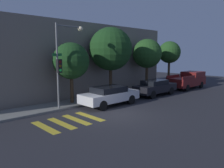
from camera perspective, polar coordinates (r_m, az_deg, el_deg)
ground_plane at (r=14.03m, az=0.72°, el=-8.03°), size 60.00×60.00×0.00m
sidewalk at (r=17.32m, az=-9.50°, el=-4.82°), size 26.00×2.37×0.14m
building_row at (r=20.88m, az=-16.82°, el=6.03°), size 26.00×6.00×6.59m
crosswalk at (r=12.91m, az=-11.16°, el=-9.58°), size 3.40×2.60×0.00m
traffic_light_pole at (r=15.22m, az=-12.52°, el=7.12°), size 2.46×0.56×5.86m
sedan_near_corner at (r=16.35m, az=-0.60°, el=-2.91°), size 4.69×1.87×1.44m
sedan_middle at (r=20.67m, az=11.22°, el=-0.78°), size 4.69×1.75×1.45m
pickup_truck at (r=25.92m, az=19.17°, el=1.01°), size 5.27×2.10×1.83m
tree_near_corner at (r=16.71m, az=-10.63°, el=5.92°), size 2.75×2.75×4.70m
tree_midblock at (r=19.22m, az=-0.36°, el=9.11°), size 3.76×3.76×6.15m
tree_far_end at (r=23.09m, az=9.18°, el=7.81°), size 3.00×3.00×5.38m
tree_behind_truck at (r=26.57m, az=14.77°, el=7.95°), size 2.55×2.55×5.31m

